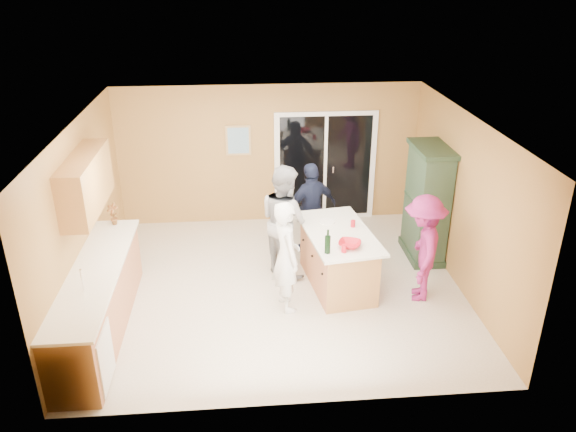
{
  "coord_description": "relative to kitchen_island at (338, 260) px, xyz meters",
  "views": [
    {
      "loc": [
        -0.49,
        -7.36,
        4.58
      ],
      "look_at": [
        0.15,
        0.1,
        1.15
      ],
      "focal_mm": 35.0,
      "sensor_mm": 36.0,
      "label": 1
    }
  ],
  "objects": [
    {
      "name": "woman_magenta",
      "position": [
        1.15,
        -0.45,
        0.38
      ],
      "size": [
        0.85,
        1.16,
        1.61
      ],
      "primitive_type": "imported",
      "rotation": [
        0.0,
        0.0,
        -1.84
      ],
      "color": "#9C226B",
      "rests_on": "floor"
    },
    {
      "name": "serving_bowl",
      "position": [
        0.07,
        -0.49,
        0.52
      ],
      "size": [
        0.41,
        0.41,
        0.08
      ],
      "primitive_type": "imported",
      "rotation": [
        0.0,
        0.0,
        -0.37
      ],
      "color": "red",
      "rests_on": "kitchen_island"
    },
    {
      "name": "wall_right",
      "position": [
        1.85,
        -0.02,
        0.88
      ],
      "size": [
        0.1,
        5.0,
        2.6
      ],
      "primitive_type": "cube",
      "color": "tan",
      "rests_on": "ground"
    },
    {
      "name": "white_plate",
      "position": [
        -0.12,
        0.35,
        0.49
      ],
      "size": [
        0.31,
        0.31,
        0.02
      ],
      "primitive_type": "cylinder",
      "rotation": [
        0.0,
        0.0,
        0.38
      ],
      "color": "white",
      "rests_on": "kitchen_island"
    },
    {
      "name": "ceiling",
      "position": [
        -0.9,
        -0.02,
        2.18
      ],
      "size": [
        5.5,
        5.0,
        0.1
      ],
      "primitive_type": "cube",
      "color": "white",
      "rests_on": "wall_back"
    },
    {
      "name": "floor",
      "position": [
        -0.9,
        -0.02,
        -0.42
      ],
      "size": [
        5.5,
        5.5,
        0.0
      ],
      "primitive_type": "plane",
      "color": "beige",
      "rests_on": "ground"
    },
    {
      "name": "wine_bottle",
      "position": [
        -0.27,
        -0.64,
        0.62
      ],
      "size": [
        0.08,
        0.08,
        0.35
      ],
      "rotation": [
        0.0,
        0.0,
        -0.39
      ],
      "color": "black",
      "rests_on": "kitchen_island"
    },
    {
      "name": "kitchen_island",
      "position": [
        0.0,
        0.0,
        0.0
      ],
      "size": [
        1.16,
        1.83,
        0.9
      ],
      "rotation": [
        0.0,
        0.0,
        0.14
      ],
      "color": "#B56D46",
      "rests_on": "floor"
    },
    {
      "name": "wall_front",
      "position": [
        -0.9,
        -2.52,
        0.88
      ],
      "size": [
        5.5,
        0.1,
        2.6
      ],
      "primitive_type": "cube",
      "color": "tan",
      "rests_on": "ground"
    },
    {
      "name": "framed_picture",
      "position": [
        -1.45,
        2.46,
        1.18
      ],
      "size": [
        0.46,
        0.04,
        0.56
      ],
      "color": "tan",
      "rests_on": "wall_back"
    },
    {
      "name": "woman_navy",
      "position": [
        -0.27,
        1.11,
        0.37
      ],
      "size": [
        1.01,
        0.74,
        1.59
      ],
      "primitive_type": "imported",
      "rotation": [
        0.0,
        0.0,
        3.57
      ],
      "color": "#181F36",
      "rests_on": "floor"
    },
    {
      "name": "upper_cabinets",
      "position": [
        -3.48,
        -0.22,
        1.45
      ],
      "size": [
        0.35,
        1.6,
        0.75
      ],
      "primitive_type": "cube",
      "color": "#B56D46",
      "rests_on": "wall_left"
    },
    {
      "name": "tumbler_far",
      "position": [
        0.24,
        0.15,
        0.53
      ],
      "size": [
        0.09,
        0.09,
        0.1
      ],
      "primitive_type": "cylinder",
      "rotation": [
        0.0,
        0.0,
        0.22
      ],
      "color": "red",
      "rests_on": "kitchen_island"
    },
    {
      "name": "wall_back",
      "position": [
        -0.9,
        2.48,
        0.88
      ],
      "size": [
        5.5,
        0.1,
        2.6
      ],
      "primitive_type": "cube",
      "color": "tan",
      "rests_on": "ground"
    },
    {
      "name": "woman_grey",
      "position": [
        -0.77,
        0.48,
        0.47
      ],
      "size": [
        1.01,
        1.09,
        1.79
      ],
      "primitive_type": "imported",
      "rotation": [
        0.0,
        0.0,
        2.07
      ],
      "color": "#9A9A9C",
      "rests_on": "floor"
    },
    {
      "name": "wall_left",
      "position": [
        -3.65,
        -0.02,
        0.88
      ],
      "size": [
        0.1,
        5.0,
        2.6
      ],
      "primitive_type": "cube",
      "color": "tan",
      "rests_on": "ground"
    },
    {
      "name": "green_hutch",
      "position": [
        1.59,
        0.81,
        0.51
      ],
      "size": [
        0.55,
        1.05,
        1.92
      ],
      "color": "#213523",
      "rests_on": "floor"
    },
    {
      "name": "sliding_door",
      "position": [
        0.15,
        2.45,
        0.63
      ],
      "size": [
        1.9,
        0.07,
        2.1
      ],
      "color": "white",
      "rests_on": "floor"
    },
    {
      "name": "tulip_vase",
      "position": [
        -3.35,
        0.47,
        0.69
      ],
      "size": [
        0.21,
        0.18,
        0.34
      ],
      "primitive_type": "imported",
      "rotation": [
        0.0,
        0.0,
        -0.36
      ],
      "color": "red",
      "rests_on": "left_cabinet_run"
    },
    {
      "name": "tumbler_near",
      "position": [
        -0.04,
        -0.64,
        0.53
      ],
      "size": [
        0.08,
        0.08,
        0.11
      ],
      "primitive_type": "cylinder",
      "rotation": [
        0.0,
        0.0,
        -0.1
      ],
      "color": "red",
      "rests_on": "kitchen_island"
    },
    {
      "name": "woman_white",
      "position": [
        -0.83,
        -0.54,
        0.4
      ],
      "size": [
        0.53,
        0.68,
        1.64
      ],
      "primitive_type": "imported",
      "rotation": [
        0.0,
        0.0,
        1.82
      ],
      "color": "silver",
      "rests_on": "floor"
    },
    {
      "name": "left_cabinet_run",
      "position": [
        -3.35,
        -1.07,
        0.04
      ],
      "size": [
        0.65,
        3.05,
        1.24
      ],
      "color": "#B56D46",
      "rests_on": "floor"
    }
  ]
}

